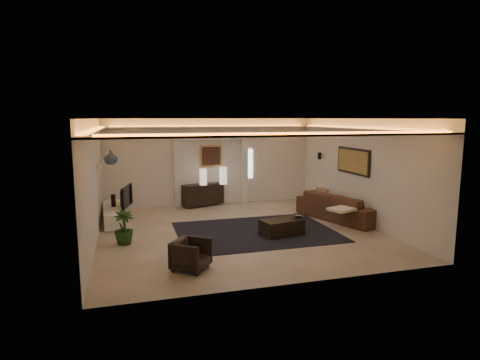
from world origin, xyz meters
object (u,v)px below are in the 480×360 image
object	(u,v)px
console	(203,194)
sofa	(340,206)
coffee_table	(282,227)
armchair	(191,255)

from	to	relation	value
console	sofa	distance (m)	4.51
coffee_table	console	bearing A→B (deg)	96.30
coffee_table	armchair	xyz separation A→B (m)	(-2.57, -1.69, 0.09)
sofa	armchair	xyz separation A→B (m)	(-4.77, -2.70, -0.08)
coffee_table	armchair	world-z (taller)	armchair
sofa	coffee_table	xyz separation A→B (m)	(-2.21, -1.01, -0.18)
console	coffee_table	world-z (taller)	console
console	sofa	bearing A→B (deg)	-60.18
console	sofa	world-z (taller)	sofa
armchair	console	bearing A→B (deg)	23.01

